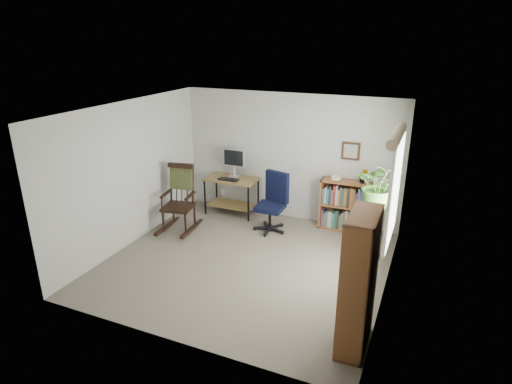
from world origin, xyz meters
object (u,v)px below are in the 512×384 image
at_px(desk, 232,196).
at_px(low_bookshelf, 345,206).
at_px(office_chair, 270,203).
at_px(tall_bookshelf, 358,283).
at_px(rocking_chair, 178,198).

relative_size(desk, low_bookshelf, 1.09).
height_order(office_chair, tall_bookshelf, tall_bookshelf).
height_order(desk, office_chair, office_chair).
xyz_separation_m(rocking_chair, tall_bookshelf, (3.55, -1.85, 0.21)).
height_order(rocking_chair, low_bookshelf, rocking_chair).
relative_size(office_chair, tall_bookshelf, 0.67).
height_order(low_bookshelf, tall_bookshelf, tall_bookshelf).
distance_m(rocking_chair, tall_bookshelf, 4.01).
relative_size(rocking_chair, tall_bookshelf, 0.75).
bearing_deg(office_chair, rocking_chair, -144.19).
xyz_separation_m(low_bookshelf, tall_bookshelf, (0.78, -3.05, 0.35)).
bearing_deg(desk, low_bookshelf, 3.09).
xyz_separation_m(desk, tall_bookshelf, (3.00, -2.93, 0.45)).
xyz_separation_m(desk, office_chair, (0.99, -0.46, 0.18)).
bearing_deg(tall_bookshelf, rocking_chair, 152.41).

